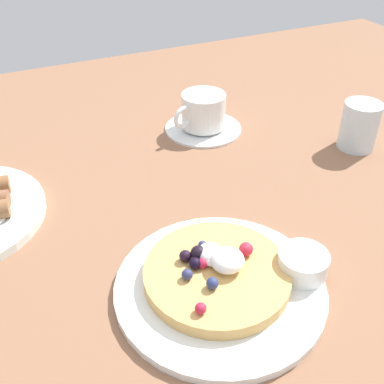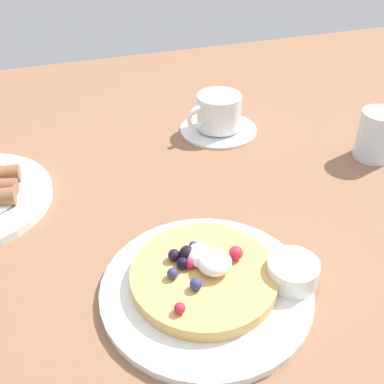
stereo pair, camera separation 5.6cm
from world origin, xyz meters
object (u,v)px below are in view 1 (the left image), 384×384
object	(u,v)px
syrup_ramekin	(303,263)
coffee_cup	(203,110)
water_glass	(359,126)
pancake_plate	(218,288)
coffee_saucer	(203,127)

from	to	relation	value
syrup_ramekin	coffee_cup	xyz separation A→B (cm)	(5.80, 38.48, 1.51)
coffee_cup	water_glass	size ratio (longest dim) A/B	1.33
syrup_ramekin	water_glass	distance (cm)	34.88
pancake_plate	coffee_saucer	world-z (taller)	pancake_plate
coffee_saucer	pancake_plate	bearing A→B (deg)	-113.63
pancake_plate	coffee_cup	distance (cm)	39.48
coffee_cup	water_glass	xyz separation A→B (cm)	(21.41, -16.71, 0.02)
pancake_plate	water_glass	size ratio (longest dim) A/B	3.00
syrup_ramekin	coffee_saucer	xyz separation A→B (cm)	(5.96, 38.53, -2.10)
pancake_plate	coffee_saucer	distance (cm)	39.44
syrup_ramekin	coffee_cup	bearing A→B (deg)	81.43
pancake_plate	syrup_ramekin	bearing A→B (deg)	-13.67
water_glass	coffee_cup	bearing A→B (deg)	142.04
coffee_cup	water_glass	bearing A→B (deg)	-37.96
coffee_saucer	water_glass	distance (cm)	27.31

